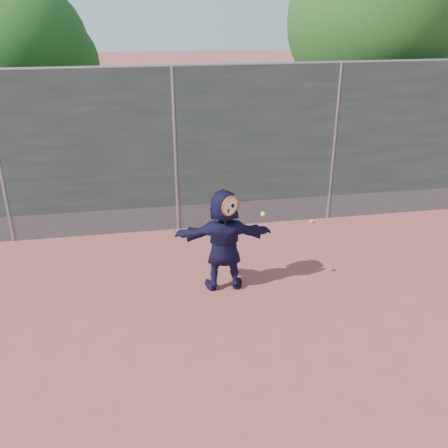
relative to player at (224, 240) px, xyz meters
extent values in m
plane|color=#9E4C42|center=(-0.50, -1.28, -0.78)|extent=(80.00, 80.00, 0.00)
imported|color=#161336|center=(0.00, 0.00, 0.00)|extent=(1.48, 0.57, 1.56)
sphere|color=#D5FA37|center=(2.11, 2.03, -0.75)|extent=(0.07, 0.07, 0.07)
cube|color=#38423D|center=(-0.50, 2.22, 0.97)|extent=(20.00, 0.04, 2.50)
cube|color=slate|center=(-0.50, 2.22, -0.53)|extent=(20.00, 0.03, 0.50)
cylinder|color=gray|center=(-0.50, 2.22, 2.22)|extent=(20.00, 0.05, 0.05)
cylinder|color=gray|center=(-0.50, 2.22, 0.72)|extent=(0.06, 0.06, 3.00)
cylinder|color=gray|center=(2.50, 2.22, 0.72)|extent=(0.06, 0.06, 3.00)
torus|color=#C45F12|center=(0.05, -0.20, 0.62)|extent=(0.27, 0.17, 0.29)
cylinder|color=beige|center=(0.05, -0.20, 0.62)|extent=(0.22, 0.13, 0.25)
cylinder|color=black|center=(0.00, -0.18, 0.42)|extent=(0.09, 0.13, 0.33)
sphere|color=#D5FA37|center=(0.53, -0.17, 0.45)|extent=(0.07, 0.07, 0.07)
cylinder|color=#382314|center=(4.00, 4.42, 0.52)|extent=(0.28, 0.28, 2.60)
sphere|color=#23561C|center=(4.00, 4.42, 2.81)|extent=(3.60, 3.60, 3.60)
sphere|color=#23561C|center=(4.72, 4.62, 2.45)|extent=(2.52, 2.52, 2.52)
cylinder|color=#382314|center=(-3.50, 5.22, 0.32)|extent=(0.28, 0.28, 2.20)
sphere|color=#23561C|center=(-3.50, 5.22, 2.24)|extent=(3.00, 3.00, 3.00)
sphere|color=#23561C|center=(-2.90, 5.42, 1.94)|extent=(2.10, 2.10, 2.10)
cone|color=#387226|center=(-0.25, 2.10, -0.65)|extent=(0.03, 0.03, 0.26)
cone|color=#387226|center=(0.05, 2.12, -0.63)|extent=(0.03, 0.03, 0.30)
cone|color=#387226|center=(-0.60, 2.08, -0.67)|extent=(0.03, 0.03, 0.22)
camera|label=1|loc=(-1.15, -6.48, 3.23)|focal=40.00mm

